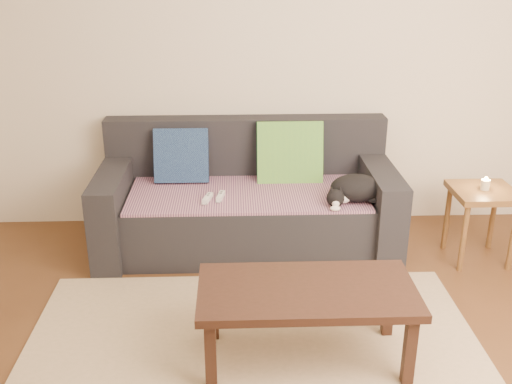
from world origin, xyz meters
TOP-DOWN VIEW (x-y plane):
  - ground at (0.00, 0.00)m, footprint 4.50×4.50m
  - back_wall at (0.00, 2.00)m, footprint 4.50×0.04m
  - sofa at (0.00, 1.57)m, footprint 2.10×0.94m
  - throw_blanket at (0.00, 1.48)m, footprint 1.66×0.74m
  - cushion_navy at (-0.48, 1.74)m, footprint 0.39×0.21m
  - cushion_green at (0.32, 1.74)m, footprint 0.48×0.23m
  - cat at (0.72, 1.28)m, footprint 0.42×0.31m
  - wii_remote_a at (-0.19, 1.37)m, footprint 0.06×0.15m
  - wii_remote_b at (-0.28, 1.34)m, footprint 0.07×0.15m
  - side_table at (1.60, 1.25)m, footprint 0.42×0.42m
  - candle at (1.60, 1.25)m, footprint 0.06×0.06m
  - rug at (0.00, 0.15)m, footprint 2.50×1.80m
  - coffee_table at (0.27, 0.16)m, footprint 1.10×0.55m

SIDE VIEW (x-z plane):
  - ground at x=0.00m, z-range 0.00..0.00m
  - rug at x=0.00m, z-range 0.00..0.01m
  - sofa at x=0.00m, z-range -0.13..0.74m
  - coffee_table at x=0.27m, z-range 0.17..0.61m
  - throw_blanket at x=0.00m, z-range 0.42..0.44m
  - side_table at x=1.60m, z-range 0.17..0.69m
  - wii_remote_a at x=-0.19m, z-range 0.44..0.47m
  - wii_remote_b at x=-0.28m, z-range 0.44..0.47m
  - cat at x=0.72m, z-range 0.44..0.62m
  - candle at x=1.60m, z-range 0.51..0.61m
  - cushion_navy at x=-0.48m, z-range 0.43..0.83m
  - cushion_green at x=0.32m, z-range 0.38..0.88m
  - back_wall at x=0.00m, z-range 0.00..2.60m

